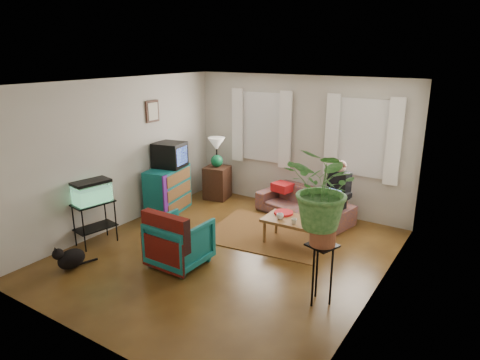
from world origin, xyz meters
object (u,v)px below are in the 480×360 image
Objects in this scene: armchair at (180,240)px; coffee_table at (295,232)px; sofa at (304,199)px; side_table at (217,182)px; plant_stand at (320,274)px; aquarium_stand at (95,223)px; dresser at (168,190)px.

coffee_table is (1.13, 1.52, -0.18)m from armchair.
sofa is at bearing 106.36° from coffee_table.
sofa reaches higher than coffee_table.
coffee_table is at bearing -59.94° from sofa.
plant_stand is at bearing -36.75° from side_table.
aquarium_stand is 0.91× the size of armchair.
dresser is 2.74m from coffee_table.
side_table is 0.67× the size of coffee_table.
coffee_table is at bearing 126.13° from plant_stand.
plant_stand is at bearing -49.35° from sofa.
dresser is 2.22m from armchair.
coffee_table is at bearing -26.05° from side_table.
plant_stand is at bearing 16.01° from aquarium_stand.
dresser reaches higher than armchair.
side_table is 2.92m from aquarium_stand.
plant_stand reaches higher than side_table.
aquarium_stand is at bearing -96.89° from side_table.
coffee_table is (2.73, -0.01, -0.23)m from dresser.
plant_stand is (1.36, -2.51, 0.04)m from sofa.
dresser reaches higher than sofa.
aquarium_stand reaches higher than side_table.
armchair is at bearing -175.51° from plant_stand.
coffee_table is at bearing -125.94° from armchair.
coffee_table is 1.69m from plant_stand.
side_table is 0.70× the size of dresser.
armchair is (1.27, -2.69, 0.04)m from side_table.
dresser reaches higher than aquarium_stand.
armchair is 1.90m from coffee_table.
dresser is at bearing 178.26° from coffee_table.
sofa is 2.02m from side_table.
dresser is 0.96× the size of coffee_table.
dresser is at bearing -141.98° from sofa.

